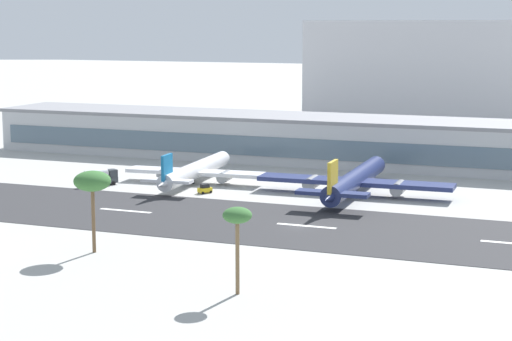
% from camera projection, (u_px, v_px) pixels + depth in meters
% --- Properties ---
extents(ground_plane, '(1400.00, 1400.00, 0.00)m').
position_uv_depth(ground_plane, '(298.00, 227.00, 172.41)').
color(ground_plane, '#A8A8A3').
extents(runway_strip, '(800.00, 36.60, 0.08)m').
position_uv_depth(runway_strip, '(300.00, 226.00, 173.36)').
color(runway_strip, '#2D2D30').
rests_on(runway_strip, ground_plane).
extents(runway_centreline_dash_3, '(12.00, 1.20, 0.01)m').
position_uv_depth(runway_centreline_dash_3, '(126.00, 211.00, 187.06)').
color(runway_centreline_dash_3, white).
rests_on(runway_centreline_dash_3, runway_strip).
extents(runway_centreline_dash_4, '(12.00, 1.20, 0.01)m').
position_uv_depth(runway_centreline_dash_4, '(306.00, 226.00, 172.85)').
color(runway_centreline_dash_4, white).
rests_on(runway_centreline_dash_4, runway_strip).
extents(terminal_building, '(204.97, 25.41, 13.01)m').
position_uv_depth(terminal_building, '(328.00, 140.00, 252.20)').
color(terminal_building, '#B7BABC').
rests_on(terminal_building, ground_plane).
extents(distant_hotel_block, '(103.04, 34.84, 40.32)m').
position_uv_depth(distant_hotel_block, '(436.00, 71.00, 363.86)').
color(distant_hotel_block, '#BCBCC1').
rests_on(distant_hotel_block, ground_plane).
extents(airliner_blue_tail_gate_0, '(35.17, 45.65, 9.53)m').
position_uv_depth(airliner_blue_tail_gate_0, '(194.00, 171.00, 219.00)').
color(airliner_blue_tail_gate_0, silver).
rests_on(airliner_blue_tail_gate_0, ground_plane).
extents(airliner_gold_tail_gate_1, '(45.29, 51.62, 10.77)m').
position_uv_depth(airliner_gold_tail_gate_1, '(354.00, 181.00, 203.02)').
color(airliner_gold_tail_gate_1, navy).
rests_on(airliner_gold_tail_gate_1, ground_plane).
extents(service_fuel_truck_1, '(6.90, 8.50, 3.95)m').
position_uv_depth(service_fuel_truck_1, '(100.00, 177.00, 216.53)').
color(service_fuel_truck_1, '#2D3338').
rests_on(service_fuel_truck_1, ground_plane).
extents(service_baggage_tug_2, '(3.11, 3.56, 2.20)m').
position_uv_depth(service_baggage_tug_2, '(205.00, 189.00, 206.70)').
color(service_baggage_tug_2, gold).
rests_on(service_baggage_tug_2, ground_plane).
extents(palm_tree_0, '(4.25, 4.25, 12.85)m').
position_uv_depth(palm_tree_0, '(237.00, 219.00, 127.59)').
color(palm_tree_0, brown).
rests_on(palm_tree_0, ground_plane).
extents(palm_tree_1, '(6.34, 6.34, 14.16)m').
position_uv_depth(palm_tree_1, '(92.00, 182.00, 151.19)').
color(palm_tree_1, brown).
rests_on(palm_tree_1, ground_plane).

